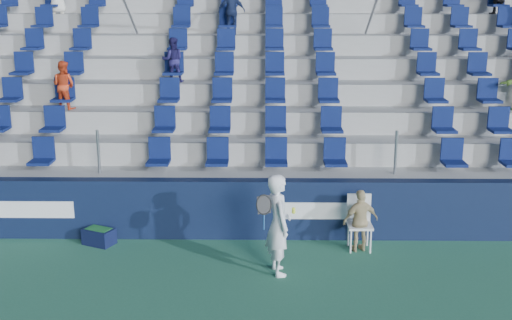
{
  "coord_description": "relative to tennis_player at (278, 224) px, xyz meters",
  "views": [
    {
      "loc": [
        0.36,
        -8.92,
        4.8
      ],
      "look_at": [
        0.2,
        2.8,
        1.7
      ],
      "focal_mm": 45.0,
      "sensor_mm": 36.0,
      "label": 1
    }
  ],
  "objects": [
    {
      "name": "ground",
      "position": [
        -0.6,
        -1.48,
        -0.9
      ],
      "size": [
        70.0,
        70.0,
        0.0
      ],
      "primitive_type": "plane",
      "color": "#2E6D4F",
      "rests_on": "ground"
    },
    {
      "name": "grandstand",
      "position": [
        -0.61,
        6.76,
        1.23
      ],
      "size": [
        24.0,
        8.17,
        6.63
      ],
      "color": "#9B9B96",
      "rests_on": "ground"
    },
    {
      "name": "line_judge",
      "position": [
        1.57,
        1.02,
        -0.3
      ],
      "size": [
        0.76,
        0.49,
        1.2
      ],
      "primitive_type": "imported",
      "rotation": [
        0.0,
        0.0,
        3.45
      ],
      "color": "tan",
      "rests_on": "ground"
    },
    {
      "name": "tennis_player",
      "position": [
        0.0,
        0.0,
        0.0
      ],
      "size": [
        0.69,
        0.74,
        1.8
      ],
      "color": "white",
      "rests_on": "ground"
    },
    {
      "name": "ball_bin",
      "position": [
        -3.47,
        1.27,
        -0.72
      ],
      "size": [
        0.68,
        0.59,
        0.33
      ],
      "color": "black",
      "rests_on": "ground"
    },
    {
      "name": "line_judge_chair",
      "position": [
        1.57,
        1.18,
        -0.3
      ],
      "size": [
        0.46,
        0.47,
        1.05
      ],
      "color": "white",
      "rests_on": "ground"
    },
    {
      "name": "sponsor_wall",
      "position": [
        -0.6,
        1.67,
        -0.3
      ],
      "size": [
        24.0,
        0.32,
        1.2
      ],
      "color": "#0E1733",
      "rests_on": "ground"
    }
  ]
}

